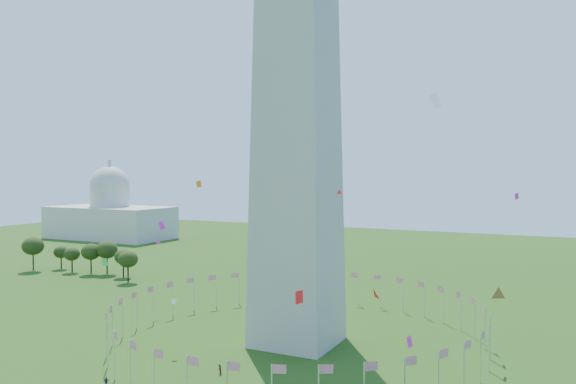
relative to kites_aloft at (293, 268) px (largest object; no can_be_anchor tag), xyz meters
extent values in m
cylinder|color=silver|center=(30.29, 21.97, -16.17)|extent=(0.24, 0.24, 9.00)
cylinder|color=silver|center=(29.68, 28.92, -16.17)|extent=(0.24, 0.24, 9.00)
cylinder|color=silver|center=(27.87, 35.65, -16.17)|extent=(0.24, 0.24, 9.00)
cylinder|color=silver|center=(24.93, 41.97, -16.17)|extent=(0.24, 0.24, 9.00)
cylinder|color=silver|center=(20.93, 47.68, -16.17)|extent=(0.24, 0.24, 9.00)
cylinder|color=silver|center=(16.00, 52.61, -16.17)|extent=(0.24, 0.24, 9.00)
cylinder|color=silver|center=(10.29, 56.61, -16.17)|extent=(0.24, 0.24, 9.00)
cylinder|color=silver|center=(3.97, 59.56, -16.17)|extent=(0.24, 0.24, 9.00)
cylinder|color=silver|center=(-2.77, 61.37, -16.17)|extent=(0.24, 0.24, 9.00)
cylinder|color=silver|center=(-9.71, 61.97, -16.17)|extent=(0.24, 0.24, 9.00)
cylinder|color=silver|center=(-16.66, 61.37, -16.17)|extent=(0.24, 0.24, 9.00)
cylinder|color=silver|center=(-23.40, 59.56, -16.17)|extent=(0.24, 0.24, 9.00)
cylinder|color=silver|center=(-29.71, 56.61, -16.17)|extent=(0.24, 0.24, 9.00)
cylinder|color=silver|center=(-35.43, 52.61, -16.17)|extent=(0.24, 0.24, 9.00)
cylinder|color=silver|center=(-40.36, 47.68, -16.17)|extent=(0.24, 0.24, 9.00)
cylinder|color=silver|center=(-44.36, 41.97, -16.17)|extent=(0.24, 0.24, 9.00)
cylinder|color=silver|center=(-47.30, 35.65, -16.17)|extent=(0.24, 0.24, 9.00)
cylinder|color=silver|center=(-49.11, 28.92, -16.17)|extent=(0.24, 0.24, 9.00)
cylinder|color=silver|center=(-49.71, 21.97, -16.17)|extent=(0.24, 0.24, 9.00)
cylinder|color=silver|center=(-49.11, 15.03, -16.17)|extent=(0.24, 0.24, 9.00)
cylinder|color=silver|center=(-47.30, 8.29, -16.17)|extent=(0.24, 0.24, 9.00)
cylinder|color=silver|center=(-44.36, 1.97, -16.17)|extent=(0.24, 0.24, 9.00)
cylinder|color=silver|center=(-40.36, -3.74, -16.17)|extent=(0.24, 0.24, 9.00)
cylinder|color=silver|center=(-35.43, -8.67, -16.17)|extent=(0.24, 0.24, 9.00)
cylinder|color=silver|center=(-29.71, -12.67, -16.17)|extent=(0.24, 0.24, 9.00)
cylinder|color=silver|center=(-23.40, -15.61, -16.17)|extent=(0.24, 0.24, 9.00)
cylinder|color=silver|center=(-16.66, -17.42, -16.17)|extent=(0.24, 0.24, 9.00)
cylinder|color=silver|center=(-9.71, -18.03, -16.17)|extent=(0.24, 0.24, 9.00)
cylinder|color=silver|center=(24.93, 1.97, -16.17)|extent=(0.24, 0.24, 9.00)
cylinder|color=silver|center=(27.87, 8.29, -16.17)|extent=(0.24, 0.24, 9.00)
cylinder|color=silver|center=(29.68, 15.03, -16.17)|extent=(0.24, 0.24, 9.00)
imported|color=maroon|center=(-14.40, -1.76, -19.74)|extent=(0.91, 1.05, 1.84)
imported|color=#1C2641|center=(-28.65, -15.88, -19.76)|extent=(1.15, 1.25, 1.81)
plane|color=red|center=(14.23, 2.51, -3.82)|extent=(1.57, 2.60, 2.56)
plane|color=white|center=(30.49, -29.17, 24.25)|extent=(1.01, 1.74, 1.80)
plane|color=orange|center=(-22.68, 3.64, 14.52)|extent=(0.65, 1.48, 1.60)
plane|color=#CC2699|center=(-55.97, 31.56, -2.03)|extent=(0.73, 1.36, 1.55)
plane|color=white|center=(-30.34, 5.25, -10.14)|extent=(1.44, 0.19, 1.45)
plane|color=#CC2699|center=(-22.15, -8.54, 7.31)|extent=(1.48, 0.89, 1.63)
plane|color=#CC2699|center=(34.50, 24.92, 12.37)|extent=(0.70, 1.25, 1.43)
plane|color=#CC2699|center=(26.91, -24.97, -2.66)|extent=(0.78, 1.36, 1.42)
plane|color=orange|center=(-0.89, 6.29, -4.56)|extent=(0.93, 1.37, 1.40)
plane|color=red|center=(4.49, -7.15, -3.29)|extent=(1.72, 1.39, 2.21)
plane|color=green|center=(-65.34, 21.32, -6.73)|extent=(1.55, 2.00, 1.87)
plane|color=red|center=(6.74, 4.78, 13.30)|extent=(0.98, 0.07, 0.98)
plane|color=white|center=(33.81, 1.61, -1.72)|extent=(1.79, 1.06, 2.02)
ellipsoid|color=#304617|center=(-138.93, 59.04, -14.36)|extent=(8.07, 8.07, 12.61)
ellipsoid|color=#304617|center=(-132.56, 66.65, -16.25)|extent=(5.65, 5.65, 8.82)
ellipsoid|color=#304617|center=(-122.81, 63.04, -16.05)|extent=(5.91, 5.91, 9.24)
ellipsoid|color=#304617|center=(-113.74, 63.59, -15.15)|extent=(7.06, 7.06, 11.03)
ellipsoid|color=#304617|center=(-108.60, 66.38, -14.63)|extent=(7.72, 7.72, 12.06)
ellipsoid|color=#304617|center=(-98.72, 64.18, -15.80)|extent=(6.23, 6.23, 9.74)
ellipsoid|color=#304617|center=(-90.53, 57.60, -15.35)|extent=(6.80, 6.80, 10.63)
camera|label=1|loc=(42.71, -88.28, 16.82)|focal=35.00mm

